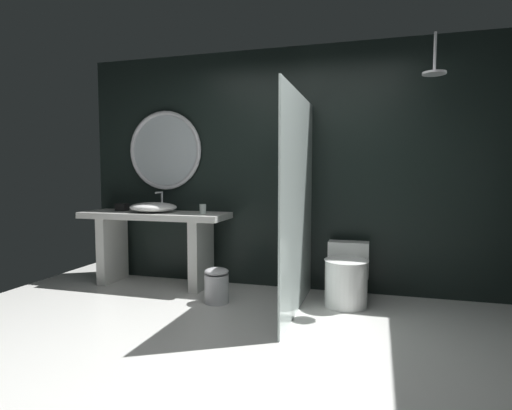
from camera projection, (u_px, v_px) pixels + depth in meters
ground_plane at (235, 358)px, 2.86m from camera, size 5.76×5.76×0.00m
back_wall_panel at (291, 170)px, 4.58m from camera, size 4.80×0.10×2.60m
vanity_counter at (155, 235)px, 4.72m from camera, size 1.66×0.55×0.82m
vessel_sink at (153, 207)px, 4.70m from camera, size 0.54×0.44×0.23m
tumbler_cup at (203, 209)px, 4.54m from camera, size 0.07×0.07×0.10m
tissue_box at (122, 207)px, 4.87m from camera, size 0.12×0.11×0.09m
round_wall_mirror at (165, 150)px, 4.90m from camera, size 0.92×0.05×0.92m
shower_glass_panel at (298, 204)px, 3.78m from camera, size 0.02×1.50×1.97m
rain_shower_head at (434, 69)px, 3.71m from camera, size 0.21×0.21×0.37m
toilet at (347, 276)px, 4.03m from camera, size 0.42×0.60×0.57m
waste_bin at (217, 285)px, 4.08m from camera, size 0.24×0.24×0.35m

